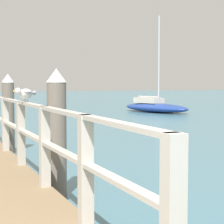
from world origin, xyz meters
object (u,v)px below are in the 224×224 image
(dock_piling_near, at_px, (57,133))
(boat_1, at_px, (155,106))
(seagull_foreground, at_px, (25,93))
(dock_piling_far, at_px, (8,113))

(dock_piling_near, xyz_separation_m, boat_1, (9.94, 15.49, -0.62))
(seagull_foreground, relative_size, boat_1, 0.07)
(dock_piling_far, distance_m, seagull_foreground, 4.04)
(dock_piling_near, xyz_separation_m, dock_piling_far, (0.00, 4.30, 0.00))
(dock_piling_far, bearing_deg, dock_piling_near, -90.00)
(seagull_foreground, bearing_deg, boat_1, -73.99)
(dock_piling_near, height_order, seagull_foreground, dock_piling_near)
(dock_piling_far, bearing_deg, seagull_foreground, -95.55)
(dock_piling_far, xyz_separation_m, seagull_foreground, (-0.39, -3.98, 0.57))
(dock_piling_near, bearing_deg, boat_1, 57.30)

